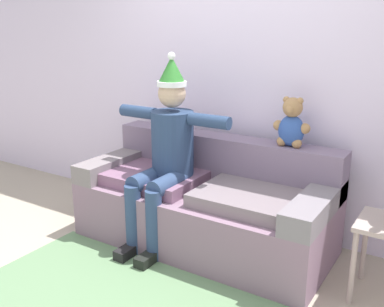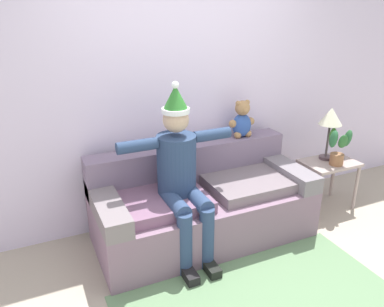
{
  "view_description": "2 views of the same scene",
  "coord_description": "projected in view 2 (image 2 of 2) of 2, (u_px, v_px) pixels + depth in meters",
  "views": [
    {
      "loc": [
        1.69,
        -1.85,
        1.73
      ],
      "look_at": [
        -0.01,
        0.83,
        0.8
      ],
      "focal_mm": 41.15,
      "sensor_mm": 36.0,
      "label": 1
    },
    {
      "loc": [
        -1.42,
        -1.87,
        2.11
      ],
      "look_at": [
        -0.13,
        0.96,
        0.89
      ],
      "focal_mm": 35.8,
      "sensor_mm": 36.0,
      "label": 2
    }
  ],
  "objects": [
    {
      "name": "person_seated",
      "position": [
        181.0,
        172.0,
        3.23
      ],
      "size": [
        1.02,
        0.77,
        1.54
      ],
      "color": "navy",
      "rests_on": "ground_plane"
    },
    {
      "name": "ground_plane",
      "position": [
        260.0,
        302.0,
        2.9
      ],
      "size": [
        10.0,
        10.0,
        0.0
      ],
      "primitive_type": "plane",
      "color": "#ADA08C"
    },
    {
      "name": "side_table",
      "position": [
        329.0,
        169.0,
        4.11
      ],
      "size": [
        0.58,
        0.4,
        0.54
      ],
      "color": "#AB9891",
      "rests_on": "ground_plane"
    },
    {
      "name": "teddy_bear",
      "position": [
        242.0,
        121.0,
        3.85
      ],
      "size": [
        0.29,
        0.17,
        0.38
      ],
      "color": "#3053A1",
      "rests_on": "couch"
    },
    {
      "name": "couch",
      "position": [
        202.0,
        203.0,
        3.64
      ],
      "size": [
        2.03,
        0.9,
        0.84
      ],
      "color": "gray",
      "rests_on": "ground_plane"
    },
    {
      "name": "area_rug",
      "position": [
        262.0,
        304.0,
        2.88
      ],
      "size": [
        2.13,
        1.13,
        0.01
      ],
      "primitive_type": "cube",
      "color": "#64895E",
      "rests_on": "ground_plane"
    },
    {
      "name": "table_lamp",
      "position": [
        331.0,
        119.0,
        3.99
      ],
      "size": [
        0.24,
        0.24,
        0.57
      ],
      "color": "#503D43",
      "rests_on": "side_table"
    },
    {
      "name": "potted_plant",
      "position": [
        338.0,
        146.0,
        3.93
      ],
      "size": [
        0.27,
        0.26,
        0.39
      ],
      "color": "#95623F",
      "rests_on": "side_table"
    },
    {
      "name": "back_wall",
      "position": [
        179.0,
        87.0,
        3.72
      ],
      "size": [
        7.0,
        0.1,
        2.7
      ],
      "primitive_type": "cube",
      "color": "silver",
      "rests_on": "ground_plane"
    }
  ]
}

